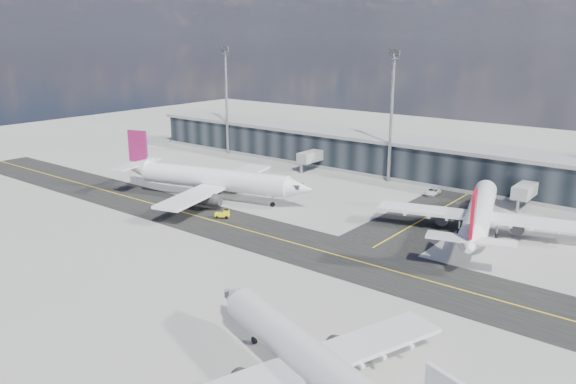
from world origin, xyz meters
name	(u,v)px	position (x,y,z in m)	size (l,w,h in m)	color
ground	(243,240)	(0.00, 0.00, 0.00)	(300.00, 300.00, 0.00)	gray
taxiway_lanes	(303,228)	(3.91, 10.74, 0.01)	(180.00, 63.00, 0.03)	black
terminal_concourse	(404,159)	(0.04, 54.93, 4.09)	(152.00, 19.80, 8.80)	black
floodlight_masts	(392,112)	(0.00, 48.00, 15.61)	(102.50, 0.70, 28.90)	gray
airliner_af	(211,179)	(-21.02, 13.50, 4.21)	(42.52, 36.57, 12.74)	white
airliner_redtail	(479,214)	(28.77, 25.17, 3.85)	(33.40, 38.79, 11.67)	white
airliner_near	(316,365)	(32.86, -26.04, 3.51)	(34.87, 30.11, 10.61)	#BBBDC0
baggage_tug	(224,214)	(-10.49, 6.17, 0.81)	(2.82, 2.46, 1.62)	yellow
service_van	(433,191)	(12.43, 44.00, 0.67)	(2.23, 4.84, 1.34)	white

